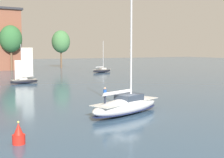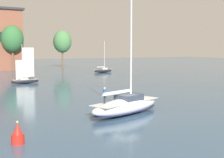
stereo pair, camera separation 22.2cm
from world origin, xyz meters
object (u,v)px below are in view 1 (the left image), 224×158
at_px(tree_shore_left, 61,42).
at_px(tree_shore_center, 11,39).
at_px(channel_buoy, 19,135).
at_px(sailboat_main, 126,105).
at_px(sailboat_moored_far_slip, 102,70).
at_px(sailboat_moored_near_marina, 24,80).

height_order(tree_shore_left, tree_shore_center, tree_shore_center).
bearing_deg(tree_shore_left, channel_buoy, -112.98).
bearing_deg(sailboat_main, sailboat_moored_far_slip, 63.88).
distance_m(tree_shore_center, sailboat_main, 78.22).
distance_m(sailboat_main, channel_buoy, 13.54).
bearing_deg(sailboat_moored_far_slip, sailboat_main, -116.12).
height_order(sailboat_moored_near_marina, channel_buoy, sailboat_moored_near_marina).
bearing_deg(channel_buoy, tree_shore_left, 67.02).
xyz_separation_m(sailboat_moored_near_marina, sailboat_moored_far_slip, (28.42, 19.08, -0.05)).
bearing_deg(tree_shore_center, tree_shore_left, 18.11).
xyz_separation_m(tree_shore_left, channel_buoy, (-37.73, -88.96, -9.21)).
xyz_separation_m(sailboat_main, channel_buoy, (-12.57, -5.03, -0.28)).
bearing_deg(sailboat_moored_near_marina, channel_buoy, -105.19).
xyz_separation_m(sailboat_main, sailboat_moored_far_slip, (26.96, 54.97, -0.30)).
distance_m(tree_shore_center, sailboat_moored_near_marina, 43.23).
bearing_deg(sailboat_moored_near_marina, sailboat_main, -87.67).
bearing_deg(tree_shore_center, sailboat_main, -93.97).
bearing_deg(sailboat_moored_far_slip, channel_buoy, -123.38).
bearing_deg(tree_shore_center, sailboat_moored_near_marina, -99.35).
relative_size(sailboat_moored_far_slip, channel_buoy, 5.54).
distance_m(tree_shore_left, channel_buoy, 97.07).
bearing_deg(sailboat_main, sailboat_moored_near_marina, 92.33).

